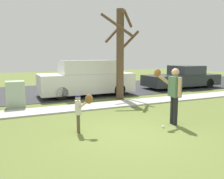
# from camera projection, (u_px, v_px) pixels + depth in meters

# --- Properties ---
(ground_plane) EXTENTS (48.00, 48.00, 0.00)m
(ground_plane) POSITION_uv_depth(u_px,v_px,m) (88.00, 108.00, 9.50)
(ground_plane) COLOR olive
(sidewalk_strip) EXTENTS (36.00, 1.20, 0.06)m
(sidewalk_strip) POSITION_uv_depth(u_px,v_px,m) (87.00, 107.00, 9.59)
(sidewalk_strip) COLOR #B2B2AD
(sidewalk_strip) RESTS_ON ground
(road_surface) EXTENTS (36.00, 6.80, 0.02)m
(road_surface) POSITION_uv_depth(u_px,v_px,m) (61.00, 91.00, 14.10)
(road_surface) COLOR #2D2D30
(road_surface) RESTS_ON ground
(person_adult) EXTENTS (0.69, 0.72, 1.75)m
(person_adult) POSITION_uv_depth(u_px,v_px,m) (173.00, 90.00, 7.09)
(person_adult) COLOR black
(person_adult) RESTS_ON ground
(person_child) EXTENTS (0.46, 0.47, 1.09)m
(person_child) POSITION_uv_depth(u_px,v_px,m) (81.00, 108.00, 6.33)
(person_child) COLOR brown
(person_child) RESTS_ON ground
(baseball) EXTENTS (0.07, 0.07, 0.07)m
(baseball) POSITION_uv_depth(u_px,v_px,m) (163.00, 127.00, 6.86)
(baseball) COLOR white
(baseball) RESTS_ON ground
(utility_cabinet) EXTENTS (0.72, 0.66, 1.11)m
(utility_cabinet) POSITION_uv_depth(u_px,v_px,m) (15.00, 95.00, 9.47)
(utility_cabinet) COLOR #9EB293
(utility_cabinet) RESTS_ON ground
(street_tree_near) EXTENTS (1.84, 1.88, 4.34)m
(street_tree_near) POSITION_uv_depth(u_px,v_px,m) (120.00, 52.00, 11.22)
(street_tree_near) COLOR brown
(street_tree_near) RESTS_ON ground
(parked_van_white) EXTENTS (5.00, 1.95, 1.88)m
(parked_van_white) POSITION_uv_depth(u_px,v_px,m) (86.00, 79.00, 12.45)
(parked_van_white) COLOR silver
(parked_van_white) RESTS_ON road_surface
(parked_pickup_dark) EXTENTS (5.20, 1.95, 1.48)m
(parked_pickup_dark) POSITION_uv_depth(u_px,v_px,m) (182.00, 78.00, 15.48)
(parked_pickup_dark) COLOR #23282D
(parked_pickup_dark) RESTS_ON road_surface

